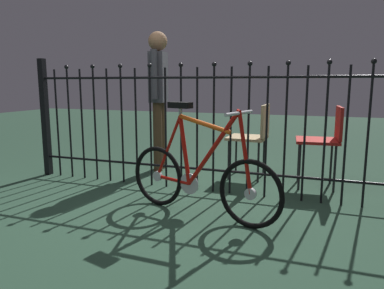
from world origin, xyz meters
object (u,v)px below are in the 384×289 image
object	(u,v)px
bicycle	(200,176)
chair_red	(325,137)
chair_tan	(254,133)
person_visitor	(158,88)

from	to	relation	value
bicycle	chair_red	distance (m)	1.57
bicycle	chair_tan	size ratio (longest dim) A/B	1.66
bicycle	chair_tan	world-z (taller)	bicycle
person_visitor	chair_tan	bearing A→B (deg)	-0.67
chair_red	person_visitor	bearing A→B (deg)	176.02
chair_tan	person_visitor	distance (m)	1.30
bicycle	chair_tan	bearing A→B (deg)	81.84
person_visitor	bicycle	bearing A→B (deg)	-53.66
chair_red	chair_tan	world-z (taller)	chair_red
bicycle	chair_red	xyz separation A→B (m)	(0.95, 1.23, 0.21)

